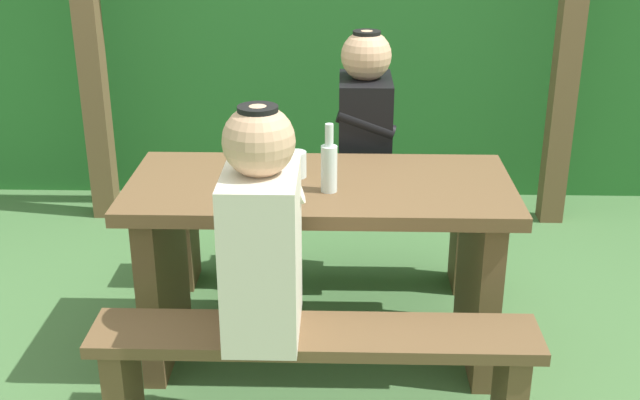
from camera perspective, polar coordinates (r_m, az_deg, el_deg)
name	(u,v)px	position (r m, az deg, el deg)	size (l,w,h in m)	color
ground_plane	(320,351)	(3.25, 0.00, -10.62)	(12.00, 12.00, 0.00)	#47703E
hedge_backdrop	(330,33)	(5.03, 0.71, 11.76)	(6.40, 1.05, 1.69)	#266729
pergola_post_left	(89,40)	(4.35, -16.04, 10.82)	(0.12, 0.12, 1.93)	brown
pergola_post_right	(569,43)	(4.31, 17.23, 10.58)	(0.12, 0.12, 1.93)	brown
picnic_table	(320,239)	(3.01, 0.00, -2.76)	(1.40, 0.64, 0.72)	brown
bench_near	(315,365)	(2.59, -0.35, -11.58)	(1.40, 0.24, 0.44)	brown
bench_far	(323,219)	(3.60, 0.25, -1.39)	(1.40, 0.24, 0.44)	brown
person_white_shirt	(262,232)	(2.38, -4.16, -2.28)	(0.25, 0.35, 0.72)	silver
person_black_coat	(365,122)	(3.44, 3.20, 5.55)	(0.25, 0.35, 0.72)	black
drinking_glass	(296,164)	(2.96, -1.71, 2.54)	(0.08, 0.08, 0.10)	silver
bottle_left	(329,165)	(2.80, 0.65, 2.49)	(0.06, 0.06, 0.25)	silver
cell_phone	(282,183)	(2.90, -2.72, 1.23)	(0.07, 0.14, 0.01)	silver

